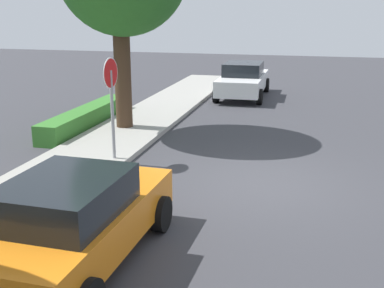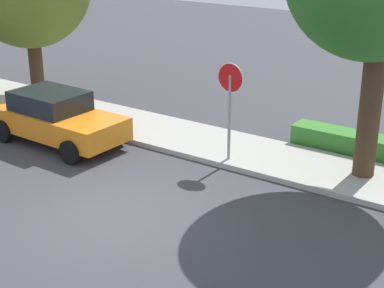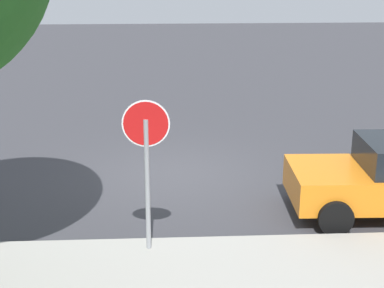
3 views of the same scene
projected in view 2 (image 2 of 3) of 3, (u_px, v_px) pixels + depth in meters
ground_plane at (116, 215)px, 12.62m from camera, size 60.00×60.00×0.00m
sidewalk_curb at (228, 148)px, 16.14m from camera, size 32.00×2.31×0.14m
stop_sign at (230, 96)px, 14.63m from camera, size 0.75×0.08×2.67m
parked_car_orange at (56, 118)px, 16.46m from camera, size 4.11×2.01×1.48m
fire_hydrant at (84, 115)px, 17.94m from camera, size 0.30×0.22×0.72m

